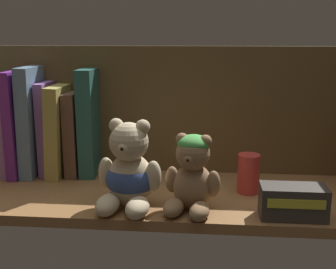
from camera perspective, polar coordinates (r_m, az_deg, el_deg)
name	(u,v)px	position (r cm, az deg, el deg)	size (l,w,h in cm)	color
shelf_board	(154,197)	(88.23, -1.83, -8.29)	(82.94, 27.68, 2.00)	olive
shelf_back_panel	(162,114)	(98.01, -0.87, 2.71)	(85.34, 1.20, 30.80)	brown
book_1	(10,129)	(104.31, -20.40, 0.66)	(2.85, 13.13, 20.20)	#AF7FC5
book_2	(21,122)	(102.71, -18.98, 1.56)	(2.17, 14.86, 23.61)	#722994
book_3	(34,121)	(101.43, -17.43, 1.78)	(2.97, 13.32, 24.46)	#6586A5
book_4	(48,128)	(100.67, -15.78, 0.79)	(2.08, 9.12, 20.97)	#9D67B6
book_5	(61,130)	(99.71, -14.15, 0.59)	(2.99, 13.43, 20.36)	tan
book_6	(75,134)	(98.84, -12.32, 0.12)	(2.66, 9.94, 18.81)	brown
book_7	(90,123)	(97.30, -10.44, 1.57)	(3.36, 9.25, 24.00)	#295D57
teddy_bear_larger	(129,173)	(78.89, -5.19, -5.20)	(12.30, 13.05, 16.62)	beige
teddy_bear_smaller	(192,175)	(77.13, 3.25, -5.43)	(10.83, 11.13, 14.22)	#93704C
pillar_candle	(248,174)	(87.93, 10.69, -5.15)	(4.47, 4.47, 7.96)	#C63833
small_product_box	(293,202)	(78.57, 16.36, -8.62)	(11.39, 5.60, 5.78)	#38332D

